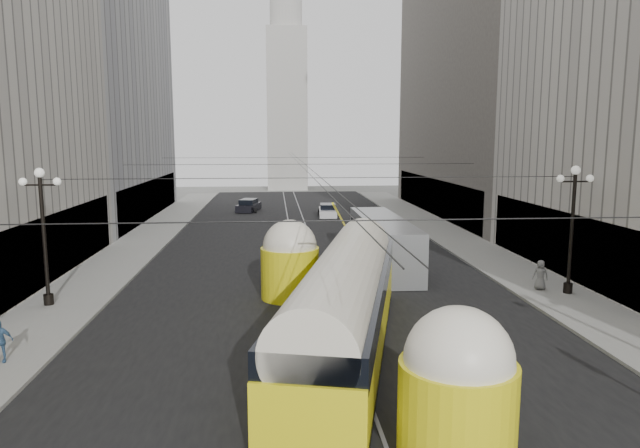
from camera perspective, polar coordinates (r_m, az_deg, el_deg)
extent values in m
cube|color=black|center=(41.97, -1.74, -2.18)|extent=(20.00, 85.00, 0.02)
cube|color=gray|center=(46.43, -16.93, -1.42)|extent=(4.00, 72.00, 0.15)
cube|color=gray|center=(47.47, 12.67, -1.04)|extent=(4.00, 72.00, 0.15)
cube|color=gray|center=(41.94, -2.77, -2.20)|extent=(0.12, 85.00, 0.04)
cube|color=gray|center=(42.01, -0.72, -2.17)|extent=(0.12, 85.00, 0.04)
cube|color=black|center=(35.31, -24.43, -1.72)|extent=(0.10, 18.00, 3.60)
cube|color=#999999|center=(59.77, -22.76, 13.86)|extent=(12.00, 28.00, 28.00)
cube|color=black|center=(58.23, -16.50, 2.48)|extent=(0.10, 25.20, 3.60)
cube|color=black|center=(35.13, 22.74, -1.66)|extent=(0.10, 18.00, 3.60)
cube|color=#514C47|center=(61.35, 17.17, 15.87)|extent=(12.00, 32.00, 32.00)
cube|color=black|center=(59.20, 11.20, 2.77)|extent=(0.10, 28.80, 3.60)
cube|color=#B2AFA8|center=(88.80, -3.34, 11.27)|extent=(6.00, 6.00, 24.00)
cylinder|color=#B2AFA8|center=(90.54, -3.43, 20.15)|extent=(4.80, 4.80, 4.00)
cylinder|color=black|center=(29.08, -25.85, -1.58)|extent=(0.18, 0.18, 6.00)
cylinder|color=black|center=(29.65, -25.50, -6.82)|extent=(0.44, 0.44, 0.50)
cylinder|color=black|center=(28.77, -26.19, 3.53)|extent=(1.60, 0.08, 0.08)
sphere|color=white|center=(28.74, -26.26, 4.62)|extent=(0.44, 0.44, 0.44)
sphere|color=white|center=(29.05, -27.58, 3.77)|extent=(0.36, 0.36, 0.36)
sphere|color=white|center=(28.49, -24.80, 3.88)|extent=(0.36, 0.36, 0.36)
cylinder|color=black|center=(30.79, 23.85, -0.93)|extent=(0.18, 0.18, 6.00)
cylinder|color=black|center=(31.33, 23.54, -5.89)|extent=(0.44, 0.44, 0.50)
cylinder|color=black|center=(30.50, 24.15, 3.90)|extent=(1.60, 0.08, 0.08)
sphere|color=white|center=(30.47, 24.21, 4.93)|extent=(0.44, 0.44, 0.44)
sphere|color=white|center=(30.14, 22.91, 4.21)|extent=(0.36, 0.36, 0.36)
sphere|color=white|center=(30.86, 25.39, 4.14)|extent=(0.36, 0.36, 0.36)
cylinder|color=black|center=(12.97, 4.46, 0.35)|extent=(25.00, 0.03, 0.03)
cylinder|color=black|center=(26.82, -0.24, 4.64)|extent=(25.00, 0.03, 0.03)
cylinder|color=black|center=(40.77, -1.74, 5.99)|extent=(25.00, 0.03, 0.03)
cylinder|color=black|center=(54.75, -2.48, 6.66)|extent=(25.00, 0.03, 0.03)
cylinder|color=black|center=(44.77, -2.00, 5.97)|extent=(0.03, 72.00, 0.03)
cylinder|color=black|center=(44.79, -1.49, 5.97)|extent=(0.03, 72.00, 0.03)
cube|color=yellow|center=(21.29, 2.50, -9.75)|extent=(6.45, 15.66, 1.87)
cube|color=black|center=(21.58, 2.49, -11.97)|extent=(6.34, 15.21, 0.33)
cube|color=black|center=(20.94, 2.53, -6.60)|extent=(6.42, 15.44, 0.94)
cylinder|color=silver|center=(20.85, 2.53, -5.72)|extent=(6.08, 15.36, 2.53)
cylinder|color=yellow|center=(14.91, 13.51, -17.87)|extent=(2.86, 2.86, 2.53)
sphere|color=silver|center=(14.38, 13.70, -13.14)|extent=(2.64, 2.64, 2.64)
cylinder|color=yellow|center=(28.23, -3.02, -4.90)|extent=(2.86, 2.86, 2.53)
sphere|color=silver|center=(27.95, -3.04, -2.27)|extent=(2.64, 2.64, 2.64)
cube|color=#959799|center=(35.12, 6.32, -1.84)|extent=(2.47, 11.75, 2.94)
cube|color=black|center=(35.04, 6.33, -1.06)|extent=(2.49, 11.34, 1.08)
cube|color=black|center=(29.46, 8.47, -3.23)|extent=(2.25, 0.11, 1.37)
cylinder|color=black|center=(31.33, 5.44, -5.03)|extent=(0.30, 0.98, 0.98)
cylinder|color=black|center=(31.84, 9.80, -4.90)|extent=(0.30, 0.98, 0.98)
cylinder|color=black|center=(38.93, 3.43, -2.32)|extent=(0.30, 0.98, 0.98)
cylinder|color=black|center=(39.34, 6.97, -2.25)|extent=(0.30, 0.98, 0.98)
cube|color=white|center=(57.19, 0.78, 1.16)|extent=(1.96, 4.24, 0.73)
cube|color=black|center=(57.13, 0.78, 1.68)|extent=(1.64, 2.37, 0.69)
cylinder|color=black|center=(55.76, 0.13, 0.81)|extent=(0.22, 0.59, 0.59)
cylinder|color=black|center=(55.90, 1.70, 0.83)|extent=(0.22, 0.59, 0.59)
cylinder|color=black|center=(58.54, -0.10, 1.19)|extent=(0.22, 0.59, 0.59)
cylinder|color=black|center=(58.68, 1.40, 1.20)|extent=(0.22, 0.59, 0.59)
cube|color=black|center=(61.93, -7.15, 1.68)|extent=(2.68, 4.55, 0.75)
cube|color=black|center=(61.87, -7.16, 2.17)|extent=(2.04, 2.63, 0.71)
cylinder|color=black|center=(60.55, -7.95, 1.36)|extent=(0.22, 0.61, 0.61)
cylinder|color=black|center=(60.48, -6.46, 1.38)|extent=(0.22, 0.61, 0.61)
cylinder|color=black|center=(63.42, -7.80, 1.69)|extent=(0.22, 0.61, 0.61)
cylinder|color=black|center=(63.35, -6.37, 1.71)|extent=(0.22, 0.61, 0.61)
imported|color=black|center=(15.35, -5.73, -18.36)|extent=(0.51, 0.71, 1.82)
imported|color=slate|center=(31.35, 21.18, -4.77)|extent=(0.85, 0.66, 1.54)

